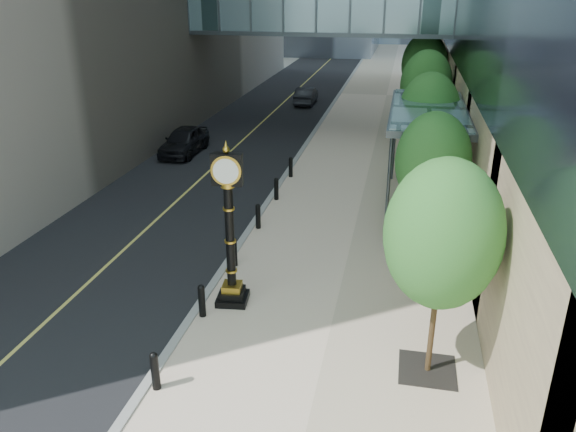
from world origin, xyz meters
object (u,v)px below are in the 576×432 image
(street_clock, at_px, (230,238))
(car_far, at_px, (306,96))
(pedestrian, at_px, (436,201))
(car_near, at_px, (184,141))

(street_clock, bearing_deg, car_far, 89.65)
(pedestrian, height_order, car_near, pedestrian)
(street_clock, distance_m, car_near, 16.56)
(street_clock, height_order, car_far, street_clock)
(street_clock, relative_size, car_near, 1.10)
(pedestrian, bearing_deg, street_clock, 45.27)
(car_near, relative_size, car_far, 1.09)
(pedestrian, bearing_deg, car_far, -73.98)
(pedestrian, relative_size, car_far, 0.40)
(pedestrian, relative_size, car_near, 0.36)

